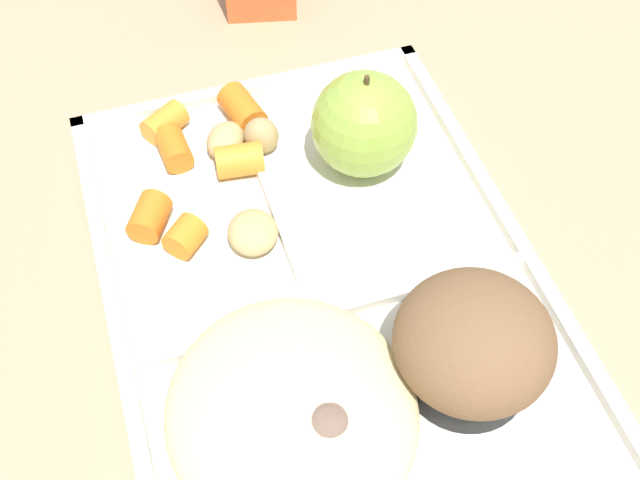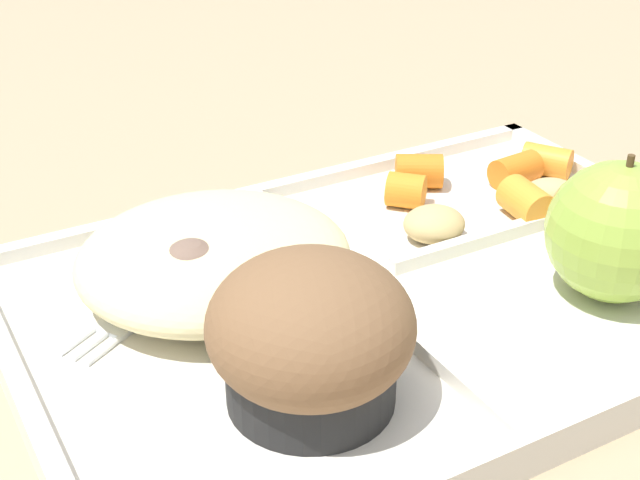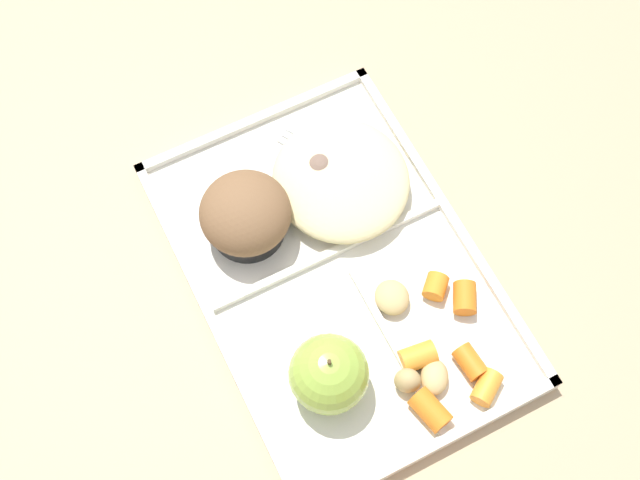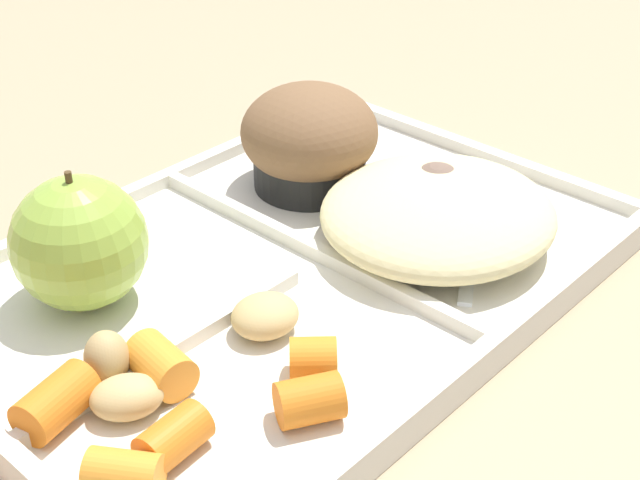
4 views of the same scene
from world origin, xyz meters
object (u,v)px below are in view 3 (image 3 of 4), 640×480
at_px(lunch_tray, 336,274).
at_px(plastic_fork, 333,162).
at_px(green_apple, 329,374).
at_px(bran_muffin, 246,216).

distance_m(lunch_tray, plastic_fork, 0.12).
height_order(green_apple, plastic_fork, green_apple).
xyz_separation_m(lunch_tray, green_apple, (-0.10, 0.06, 0.04)).
height_order(lunch_tray, green_apple, green_apple).
relative_size(green_apple, bran_muffin, 0.88).
bearing_deg(plastic_fork, lunch_tray, 154.50).
relative_size(green_apple, plastic_fork, 0.58).
height_order(green_apple, bran_muffin, green_apple).
distance_m(green_apple, plastic_fork, 0.23).
bearing_deg(green_apple, bran_muffin, 0.00).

